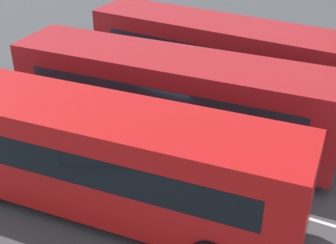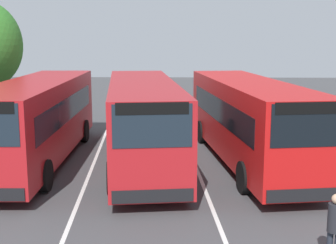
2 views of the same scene
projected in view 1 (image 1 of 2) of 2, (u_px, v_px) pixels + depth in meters
ground_plane at (171, 141)px, 16.50m from camera, size 75.13×75.13×0.00m
bus_far_left at (224, 57)px, 18.66m from camera, size 10.96×2.78×3.12m
bus_center_left at (171, 96)px, 15.68m from camera, size 11.10×3.78×3.12m
bus_center_right at (101, 156)px, 12.60m from camera, size 11.11×3.93×3.12m
lane_stripe_outer_left at (197, 118)px, 17.93m from camera, size 15.94×1.35×0.01m
lane_stripe_inner_left at (140, 169)px, 15.06m from camera, size 15.94×1.35×0.01m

